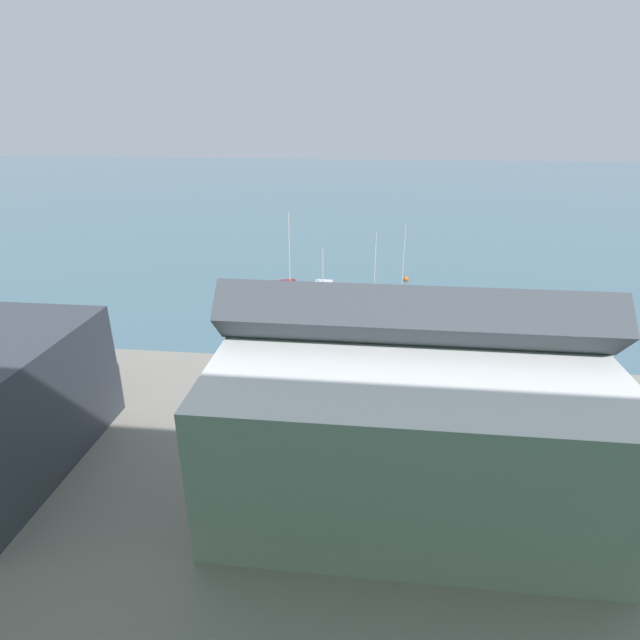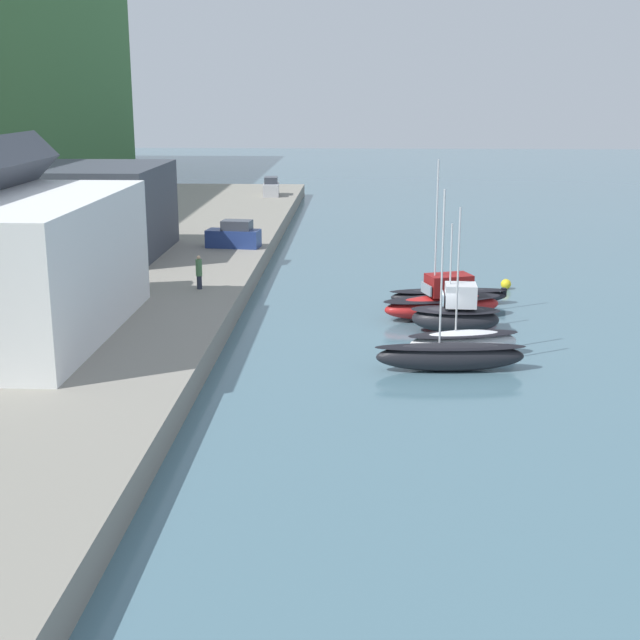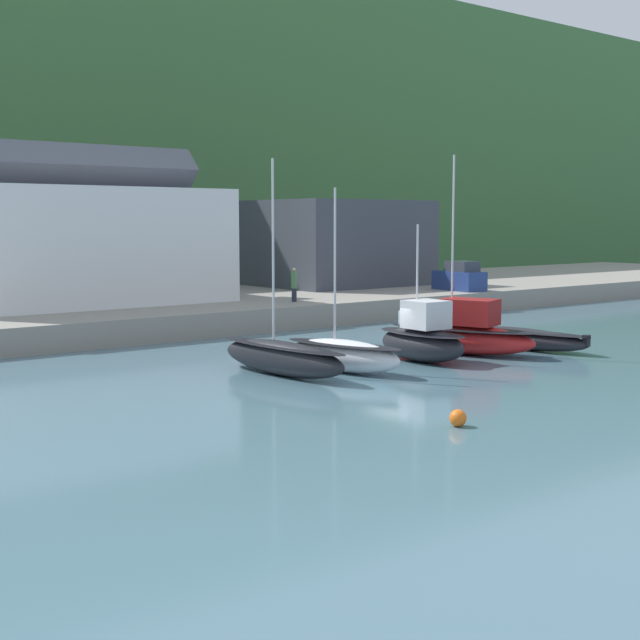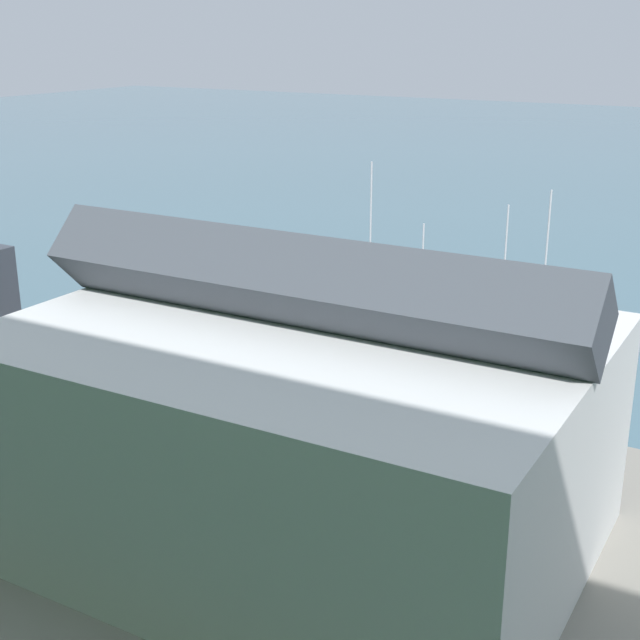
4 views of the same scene
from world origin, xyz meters
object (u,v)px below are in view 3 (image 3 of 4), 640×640
moored_boat_2 (423,339)px  parked_car_0 (460,278)px  moored_boat_1 (343,354)px  person_on_quay (294,284)px  moored_boat_0 (282,357)px  moored_boat_3 (463,333)px  moored_boat_4 (520,338)px  mooring_buoy_0 (458,418)px

moored_boat_2 → parked_car_0: size_ratio=1.44×
moored_boat_1 → person_on_quay: bearing=47.3°
moored_boat_0 → moored_boat_3: (10.56, -0.59, 0.22)m
moored_boat_0 → parked_car_0: 30.65m
moored_boat_1 → moored_boat_3: moored_boat_3 is taller
moored_boat_4 → moored_boat_3: bearing=162.0°
moored_boat_0 → mooring_buoy_0: moored_boat_0 is taller
person_on_quay → moored_boat_1: bearing=-120.4°
moored_boat_2 → mooring_buoy_0: size_ratio=11.46×
moored_boat_0 → parked_car_0: bearing=24.5°
moored_boat_0 → moored_boat_3: size_ratio=0.94×
moored_boat_2 → mooring_buoy_0: (-8.55, -10.05, -0.79)m
moored_boat_1 → parked_car_0: (24.35, 15.53, 1.57)m
moored_boat_0 → mooring_buoy_0: (-1.23, -11.09, -0.52)m
person_on_quay → mooring_buoy_0: person_on_quay is taller
moored_boat_1 → mooring_buoy_0: (-3.79, -10.15, -0.49)m
moored_boat_2 → moored_boat_4: bearing=0.2°
person_on_quay → mooring_buoy_0: 28.94m
moored_boat_4 → parked_car_0: (12.81, 15.88, 1.75)m
moored_boat_3 → moored_boat_2: bearing=169.7°
moored_boat_0 → person_on_quay: size_ratio=4.24×
moored_boat_2 → person_on_quay: bearing=76.6°
moored_boat_0 → moored_boat_2: moored_boat_0 is taller
moored_boat_1 → person_on_quay: moored_boat_1 is taller
moored_boat_4 → person_on_quay: bearing=91.7°
moored_boat_3 → mooring_buoy_0: size_ratio=17.48×
moored_boat_1 → moored_boat_3: 8.01m
moored_boat_0 → parked_car_0: (26.91, 14.59, 1.55)m
moored_boat_1 → moored_boat_4: size_ratio=0.99×
moored_boat_1 → mooring_buoy_0: 10.85m
moored_boat_4 → moored_boat_0: bearing=168.0°
moored_boat_0 → moored_boat_4: 14.16m
mooring_buoy_0 → parked_car_0: bearing=42.4°
moored_boat_2 → moored_boat_4: (6.79, -0.25, -0.48)m
moored_boat_1 → moored_boat_3: bearing=-9.7°
moored_boat_2 → moored_boat_4: moored_boat_2 is taller
moored_boat_4 → parked_car_0: size_ratio=1.81×
moored_boat_2 → person_on_quay: moored_boat_2 is taller
moored_boat_0 → moored_boat_3: 10.58m
moored_boat_3 → parked_car_0: size_ratio=2.20×
moored_boat_0 → moored_boat_1: size_ratio=1.15×
moored_boat_1 → mooring_buoy_0: bearing=-122.7°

